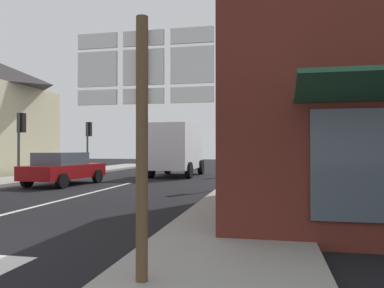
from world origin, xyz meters
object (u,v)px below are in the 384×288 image
object	(u,v)px
traffic_light_near_left	(21,131)
traffic_light_far_left	(89,136)
traffic_light_near_right	(228,127)
route_sign_post	(143,120)
sedan_far	(64,168)
traffic_light_far_right	(242,131)
delivery_truck	(177,148)

from	to	relation	value
traffic_light_near_left	traffic_light_far_left	world-z (taller)	traffic_light_far_left
traffic_light_far_left	traffic_light_near_right	distance (m)	11.79
route_sign_post	traffic_light_far_left	distance (m)	20.74
sedan_far	traffic_light_far_left	size ratio (longest dim) A/B	1.31
route_sign_post	traffic_light_far_right	distance (m)	18.93
sedan_far	route_sign_post	size ratio (longest dim) A/B	1.36
delivery_truck	traffic_light_far_left	xyz separation A→B (m)	(-5.89, 0.47, 0.81)
sedan_far	route_sign_post	bearing A→B (deg)	-56.04
delivery_truck	route_sign_post	distance (m)	18.20
sedan_far	traffic_light_far_right	world-z (taller)	traffic_light_far_right
traffic_light_far_left	traffic_light_near_right	world-z (taller)	traffic_light_near_right
route_sign_post	delivery_truck	bearing A→B (deg)	102.81
traffic_light_far_left	sedan_far	bearing A→B (deg)	-71.80
route_sign_post	traffic_light_near_left	xyz separation A→B (m)	(-9.92, 11.50, 0.44)
traffic_light_near_right	delivery_truck	bearing A→B (deg)	120.81
traffic_light_far_left	traffic_light_far_right	bearing A→B (deg)	4.18
traffic_light_far_right	traffic_light_near_left	bearing A→B (deg)	-142.45
sedan_far	delivery_truck	world-z (taller)	delivery_truck
traffic_light_far_right	traffic_light_near_right	bearing A→B (deg)	-90.00
traffic_light_near_left	traffic_light_far_right	size ratio (longest dim) A/B	0.91
delivery_truck	traffic_light_far_left	world-z (taller)	traffic_light_far_left
traffic_light_far_right	route_sign_post	bearing A→B (deg)	-89.17
route_sign_post	traffic_light_far_right	xyz separation A→B (m)	(-0.27, 18.92, 0.67)
traffic_light_near_left	traffic_light_far_right	bearing A→B (deg)	37.55
sedan_far	traffic_light_far_right	distance (m)	10.72
route_sign_post	traffic_light_near_left	world-z (taller)	traffic_light_near_left
traffic_light_near_right	sedan_far	bearing A→B (deg)	-179.90
delivery_truck	traffic_light_far_left	bearing A→B (deg)	175.45
delivery_truck	traffic_light_far_right	size ratio (longest dim) A/B	1.39
delivery_truck	traffic_light_far_right	xyz separation A→B (m)	(3.76, 1.17, 1.03)
traffic_light_near_left	traffic_light_near_right	world-z (taller)	traffic_light_near_right
sedan_far	traffic_light_far_right	bearing A→B (deg)	45.30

